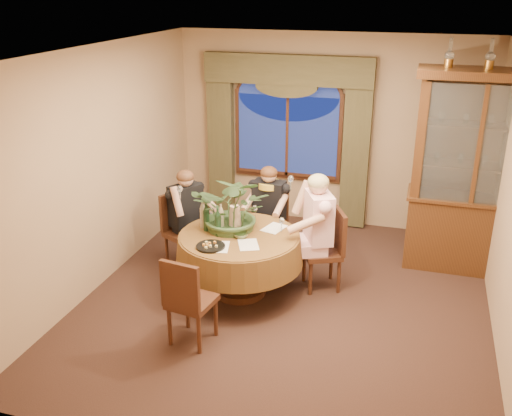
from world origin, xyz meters
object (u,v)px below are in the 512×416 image
(oil_lamp_left, at_px, (450,52))
(chair_back, at_px, (185,232))
(stoneware_vase, at_px, (235,218))
(centerpiece_plant, at_px, (234,180))
(oil_lamp_center, at_px, (491,54))
(chair_back_right, at_px, (268,224))
(wine_bottle_0, at_px, (221,218))
(china_cabinet, at_px, (473,174))
(wine_bottle_3, at_px, (203,214))
(olive_bowl, at_px, (241,235))
(person_scarf, at_px, (269,213))
(wine_bottle_1, at_px, (206,217))
(person_pink, at_px, (318,232))
(wine_bottle_2, at_px, (218,222))
(chair_right, at_px, (322,251))
(chair_front_left, at_px, (192,299))
(dining_table, at_px, (240,264))
(person_back, at_px, (186,218))

(oil_lamp_left, xyz_separation_m, chair_back, (-2.96, -1.01, -2.20))
(stoneware_vase, xyz_separation_m, centerpiece_plant, (-0.01, 0.01, 0.45))
(oil_lamp_center, bearing_deg, chair_back, -163.51)
(chair_back_right, bearing_deg, wine_bottle_0, 76.19)
(china_cabinet, height_order, wine_bottle_3, china_cabinet)
(chair_back_right, distance_m, olive_bowl, 1.09)
(oil_lamp_left, distance_m, person_scarf, 2.89)
(chair_back_right, height_order, wine_bottle_1, wine_bottle_1)
(china_cabinet, xyz_separation_m, person_pink, (-1.68, -1.03, -0.54))
(stoneware_vase, distance_m, wine_bottle_2, 0.26)
(china_cabinet, height_order, stoneware_vase, china_cabinet)
(china_cabinet, relative_size, chair_right, 2.61)
(centerpiece_plant, height_order, olive_bowl, centerpiece_plant)
(oil_lamp_center, height_order, chair_front_left, oil_lamp_center)
(stoneware_vase, bearing_deg, chair_right, 15.60)
(chair_right, distance_m, wine_bottle_0, 1.26)
(oil_lamp_center, xyz_separation_m, person_pink, (-1.68, -1.03, -1.96))
(olive_bowl, bearing_deg, dining_table, 121.52)
(person_back, relative_size, wine_bottle_2, 3.89)
(dining_table, relative_size, wine_bottle_0, 4.47)
(olive_bowl, distance_m, wine_bottle_2, 0.30)
(wine_bottle_0, bearing_deg, china_cabinet, 27.01)
(person_pink, bearing_deg, centerpiece_plant, 79.22)
(oil_lamp_left, height_order, person_back, oil_lamp_left)
(chair_front_left, bearing_deg, stoneware_vase, 95.49)
(oil_lamp_center, bearing_deg, chair_right, -147.63)
(dining_table, xyz_separation_m, olive_bowl, (0.04, -0.07, 0.40))
(person_scarf, bearing_deg, chair_back_right, 38.71)
(dining_table, height_order, chair_back_right, chair_back_right)
(person_scarf, height_order, stoneware_vase, person_scarf)
(person_back, relative_size, stoneware_vase, 4.44)
(oil_lamp_center, xyz_separation_m, chair_back_right, (-2.45, -0.46, -2.20))
(chair_back_right, bearing_deg, oil_lamp_center, -165.31)
(dining_table, bearing_deg, oil_lamp_left, 34.76)
(person_scarf, bearing_deg, wine_bottle_1, 68.81)
(wine_bottle_2, bearing_deg, chair_right, 24.61)
(person_scarf, bearing_deg, chair_right, 149.08)
(chair_right, distance_m, person_back, 1.78)
(centerpiece_plant, relative_size, wine_bottle_1, 3.06)
(oil_lamp_left, distance_m, chair_right, 2.71)
(chair_front_left, relative_size, wine_bottle_2, 2.91)
(person_scarf, distance_m, wine_bottle_2, 1.16)
(chair_front_left, height_order, wine_bottle_1, wine_bottle_1)
(stoneware_vase, relative_size, wine_bottle_3, 0.88)
(person_back, height_order, person_scarf, person_back)
(chair_back_right, height_order, person_scarf, person_scarf)
(chair_front_left, bearing_deg, chair_right, 62.83)
(dining_table, height_order, person_pink, person_pink)
(oil_lamp_center, bearing_deg, olive_bowl, -148.65)
(person_back, xyz_separation_m, olive_bowl, (0.92, -0.59, 0.13))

